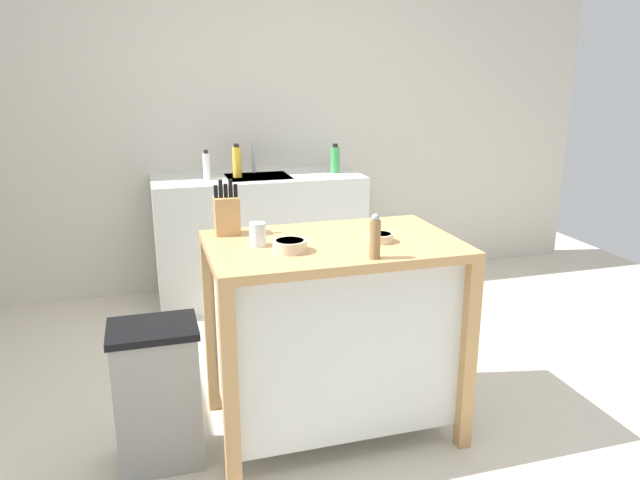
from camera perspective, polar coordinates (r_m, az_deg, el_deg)
ground_plane at (r=2.97m, az=0.90°, el=-17.54°), size 6.63×6.63×0.00m
wall_back at (r=4.60m, az=-7.23°, el=11.59°), size 5.63×0.10×2.60m
kitchen_island at (r=2.77m, az=1.18°, el=-8.12°), size 1.09×0.69×0.91m
knife_block at (r=2.75m, az=-8.77°, el=2.42°), size 0.11×0.09×0.25m
bowl_ceramic_small at (r=2.48m, az=-2.85°, el=-0.51°), size 0.14×0.14×0.05m
bowl_stoneware_deep at (r=2.63m, az=5.70°, el=0.26°), size 0.11×0.11×0.04m
drinking_cup at (r=2.56m, az=-5.89°, el=0.53°), size 0.07×0.07×0.10m
pepper_grinder at (r=2.38m, az=5.20°, el=0.24°), size 0.04×0.04×0.18m
trash_bin at (r=2.71m, az=-15.03°, el=-13.88°), size 0.36×0.28×0.63m
sink_counter at (r=4.41m, az=-5.72°, el=0.28°), size 1.46×0.60×0.90m
sink_faucet at (r=4.43m, az=-6.27°, el=7.73°), size 0.02×0.02×0.22m
bottle_dish_soap at (r=4.26m, az=-7.82°, el=7.32°), size 0.06×0.06×0.23m
bottle_hand_soap at (r=4.20m, az=-10.63°, el=6.88°), size 0.05×0.05×0.20m
bottle_spray_cleaner at (r=4.40m, az=1.43°, el=7.60°), size 0.06×0.06×0.21m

